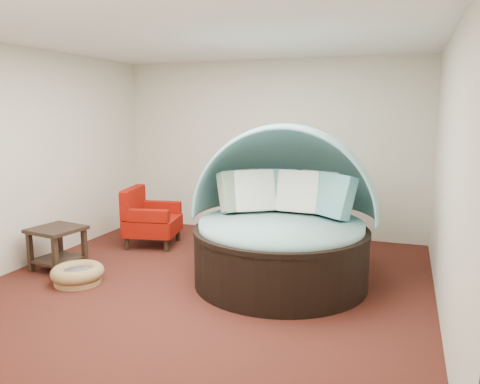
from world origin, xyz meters
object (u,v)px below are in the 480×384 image
(red_armchair, at_px, (149,219))
(side_table, at_px, (57,242))
(canopy_daybed, at_px, (283,209))
(pet_basket, at_px, (78,274))

(red_armchair, xyz_separation_m, side_table, (-0.53, -1.36, -0.05))
(canopy_daybed, xyz_separation_m, side_table, (-2.77, -0.62, -0.51))
(side_table, bearing_deg, pet_basket, -30.05)
(pet_basket, bearing_deg, red_armchair, 90.58)
(side_table, bearing_deg, red_armchair, 68.70)
(pet_basket, relative_size, red_armchair, 0.73)
(canopy_daybed, bearing_deg, pet_basket, -163.44)
(canopy_daybed, distance_m, red_armchair, 2.41)
(canopy_daybed, bearing_deg, side_table, -173.64)
(pet_basket, distance_m, red_armchair, 1.70)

